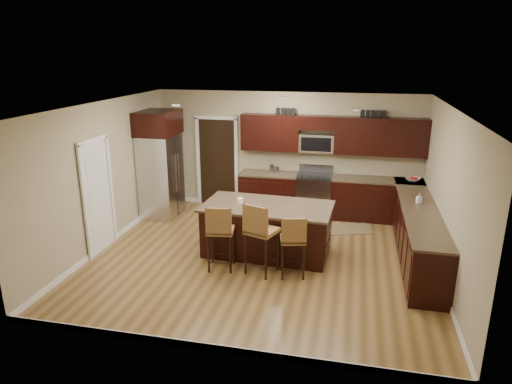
% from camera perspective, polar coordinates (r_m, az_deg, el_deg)
% --- Properties ---
extents(floor, '(6.00, 6.00, 0.00)m').
position_cam_1_polar(floor, '(8.28, 0.74, -8.20)').
color(floor, brown).
rests_on(floor, ground).
extents(ceiling, '(6.00, 6.00, 0.00)m').
position_cam_1_polar(ceiling, '(7.53, 0.82, 10.69)').
color(ceiling, silver).
rests_on(ceiling, wall_back).
extents(wall_back, '(6.00, 0.00, 6.00)m').
position_cam_1_polar(wall_back, '(10.43, 3.87, 4.98)').
color(wall_back, tan).
rests_on(wall_back, floor).
extents(wall_left, '(0.00, 5.50, 5.50)m').
position_cam_1_polar(wall_left, '(8.88, -18.54, 1.93)').
color(wall_left, tan).
rests_on(wall_left, floor).
extents(wall_right, '(0.00, 5.50, 5.50)m').
position_cam_1_polar(wall_right, '(7.80, 22.92, -0.63)').
color(wall_right, tan).
rests_on(wall_right, floor).
extents(base_cabinets, '(4.02, 3.96, 0.92)m').
position_cam_1_polar(base_cabinets, '(9.31, 14.16, -2.73)').
color(base_cabinets, black).
rests_on(base_cabinets, floor).
extents(upper_cabinets, '(4.00, 0.33, 0.80)m').
position_cam_1_polar(upper_cabinets, '(10.07, 9.70, 7.18)').
color(upper_cabinets, black).
rests_on(upper_cabinets, wall_back).
extents(range, '(0.76, 0.64, 1.11)m').
position_cam_1_polar(range, '(10.29, 7.26, -0.36)').
color(range, silver).
rests_on(range, floor).
extents(microwave, '(0.76, 0.31, 0.40)m').
position_cam_1_polar(microwave, '(10.15, 7.59, 6.09)').
color(microwave, silver).
rests_on(microwave, upper_cabinets).
extents(doorway, '(0.85, 0.03, 2.06)m').
position_cam_1_polar(doorway, '(10.85, -4.85, 3.70)').
color(doorway, black).
rests_on(doorway, floor).
extents(pantry_door, '(0.03, 0.80, 2.04)m').
position_cam_1_polar(pantry_door, '(8.72, -19.21, -0.68)').
color(pantry_door, white).
rests_on(pantry_door, floor).
extents(letter_decor, '(2.20, 0.03, 0.15)m').
position_cam_1_polar(letter_decor, '(10.01, 9.00, 9.79)').
color(letter_decor, black).
rests_on(letter_decor, upper_cabinets).
extents(island, '(2.36, 1.31, 0.92)m').
position_cam_1_polar(island, '(8.32, 1.41, -4.86)').
color(island, black).
rests_on(island, floor).
extents(stool_left, '(0.48, 0.48, 1.15)m').
position_cam_1_polar(stool_left, '(7.59, -4.52, -4.82)').
color(stool_left, olive).
rests_on(stool_left, floor).
extents(stool_mid, '(0.59, 0.59, 1.23)m').
position_cam_1_polar(stool_mid, '(7.41, 0.45, -4.88)').
color(stool_mid, olive).
rests_on(stool_mid, floor).
extents(stool_right, '(0.48, 0.48, 1.06)m').
position_cam_1_polar(stool_right, '(7.38, 4.66, -5.94)').
color(stool_right, olive).
rests_on(stool_right, floor).
extents(refrigerator, '(0.79, 0.98, 2.35)m').
position_cam_1_polar(refrigerator, '(10.18, -11.88, 3.50)').
color(refrigerator, silver).
rests_on(refrigerator, floor).
extents(floor_mat, '(1.07, 0.87, 0.01)m').
position_cam_1_polar(floor_mat, '(9.72, 11.42, -4.55)').
color(floor_mat, brown).
rests_on(floor_mat, floor).
extents(fruit_bowl, '(0.38, 0.38, 0.07)m').
position_cam_1_polar(fruit_bowl, '(10.19, 19.02, 1.50)').
color(fruit_bowl, silver).
rests_on(fruit_bowl, base_cabinets).
extents(soap_bottle, '(0.10, 0.10, 0.18)m').
position_cam_1_polar(soap_bottle, '(8.75, 19.70, -0.74)').
color(soap_bottle, '#B2B2B2').
rests_on(soap_bottle, base_cabinets).
extents(canister_tall, '(0.12, 0.12, 0.20)m').
position_cam_1_polar(canister_tall, '(10.26, 1.95, 2.92)').
color(canister_tall, silver).
rests_on(canister_tall, base_cabinets).
extents(canister_short, '(0.11, 0.11, 0.16)m').
position_cam_1_polar(canister_short, '(10.24, 2.61, 2.77)').
color(canister_short, silver).
rests_on(canister_short, base_cabinets).
extents(island_jar, '(0.10, 0.10, 0.10)m').
position_cam_1_polar(island_jar, '(8.24, -1.98, -1.09)').
color(island_jar, white).
rests_on(island_jar, island).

